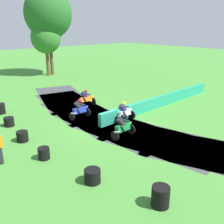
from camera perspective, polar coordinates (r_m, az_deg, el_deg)
ground_plane at (r=17.34m, az=-0.52°, el=-2.68°), size 120.00×120.00×0.00m
track_asphalt at (r=17.76m, az=1.03°, el=-2.13°), size 7.77×25.86×0.01m
safety_barrier at (r=21.46m, az=11.09°, el=2.49°), size 13.62×0.95×0.90m
motorcycle_lead_orange at (r=21.17m, az=-5.72°, el=3.07°), size 1.71×0.96×1.43m
motorcycle_chase_blue at (r=18.40m, az=-7.10°, el=0.64°), size 1.68×0.73×1.42m
motorcycle_trailing_white at (r=17.75m, az=2.92°, el=0.00°), size 1.68×0.90×1.43m
motorcycle_fourth_green at (r=15.21m, az=2.58°, el=-3.21°), size 1.68×0.77×1.43m
tire_stack_near at (r=20.97m, az=-23.55°, el=0.71°), size 0.63×0.63×0.80m
tire_stack_mid_a at (r=18.21m, az=-21.99°, el=-2.03°), size 0.65×0.65×0.60m
tire_stack_mid_b at (r=15.61m, az=-19.36°, el=-5.14°), size 0.66×0.66×0.60m
tire_stack_far at (r=13.33m, az=-14.96°, el=-8.89°), size 0.58×0.58×0.60m
tire_stack_extra_a at (r=11.18m, az=-4.39°, el=-14.03°), size 0.71×0.71×0.60m
tire_stack_extra_b at (r=10.03m, az=10.76°, el=-18.00°), size 0.68×0.68×0.80m
tree_far_left at (r=34.87m, az=-14.54°, el=15.68°), size 3.76×3.76×6.79m
tree_far_right at (r=35.49m, az=-14.06°, el=20.49°), size 5.99×5.99×10.87m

